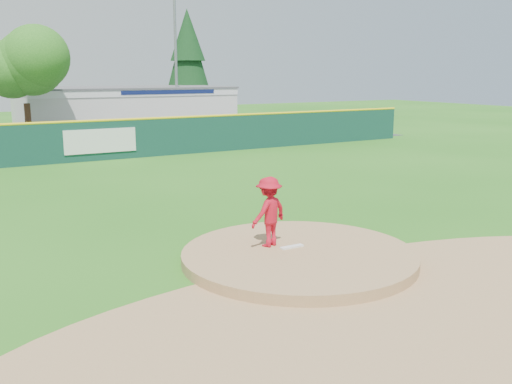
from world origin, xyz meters
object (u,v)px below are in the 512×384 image
deciduous_tree (24,69)px  conifer_tree (188,58)px  pitcher (269,212)px  light_pole_right (176,56)px  pool_building_grp (125,109)px  van (17,141)px

deciduous_tree → conifer_tree: bearing=36.3°
pitcher → deciduous_tree: deciduous_tree is taller
pitcher → deciduous_tree: 24.58m
deciduous_tree → conifer_tree: (15.00, 11.00, 0.99)m
deciduous_tree → light_pole_right: (11.00, 4.00, 0.99)m
light_pole_right → conifer_tree: bearing=60.3°
pitcher → conifer_tree: conifer_tree is taller
light_pole_right → deciduous_tree: bearing=-160.0°
pitcher → conifer_tree: bearing=-129.0°
conifer_tree → light_pole_right: size_ratio=0.95×
deciduous_tree → pool_building_grp: bearing=41.2°
pitcher → light_pole_right: bearing=-126.6°
conifer_tree → light_pole_right: 8.06m
light_pole_right → pitcher: bearing=-108.4°
pool_building_grp → conifer_tree: size_ratio=1.60×
pool_building_grp → light_pole_right: 5.75m
light_pole_right → van: bearing=-148.8°
deciduous_tree → light_pole_right: 11.75m
pitcher → van: pitcher is taller
van → pool_building_grp: size_ratio=0.37×
pitcher → conifer_tree: size_ratio=0.18×
light_pole_right → pool_building_grp: bearing=135.1°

